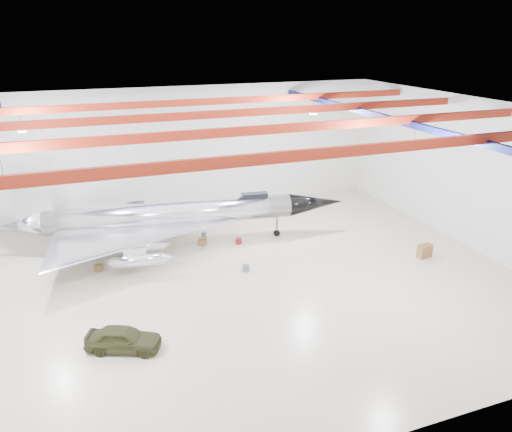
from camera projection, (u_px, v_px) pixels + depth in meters
name	position (u px, v px, depth m)	size (l,w,h in m)	color
floor	(210.00, 285.00, 32.16)	(40.00, 40.00, 0.00)	beige
wall_back	(161.00, 152.00, 43.40)	(40.00, 40.00, 0.00)	silver
wall_right	(469.00, 173.00, 36.82)	(30.00, 30.00, 0.00)	silver
ceiling	(204.00, 113.00, 28.32)	(40.00, 40.00, 0.00)	#0A0F38
ceiling_structure	(204.00, 125.00, 28.56)	(39.50, 29.50, 1.08)	maroon
jet_aircraft	(171.00, 217.00, 37.34)	(25.41, 16.39, 6.94)	silver
jeep	(123.00, 339.00, 25.40)	(1.54, 3.83, 1.30)	#313319
desk	(425.00, 251.00, 35.90)	(1.08, 0.54, 0.99)	brown
crate_ply	(99.00, 267.00, 34.06)	(0.57, 0.45, 0.40)	olive
toolbox_red	(151.00, 242.00, 38.29)	(0.43, 0.34, 0.30)	maroon
engine_drum	(246.00, 268.00, 33.92)	(0.49, 0.49, 0.44)	#59595B
tool_chest	(239.00, 241.00, 38.32)	(0.48, 0.48, 0.43)	maroon
oil_barrel	(202.00, 242.00, 38.08)	(0.62, 0.50, 0.44)	olive
spares_box	(204.00, 234.00, 39.68)	(0.38, 0.38, 0.34)	#59595B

